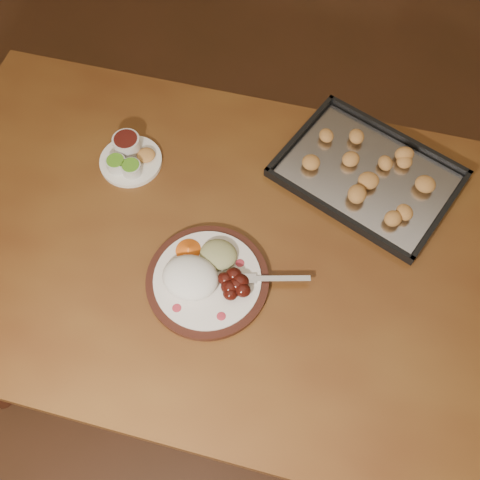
% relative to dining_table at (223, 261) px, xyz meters
% --- Properties ---
extents(ground, '(4.00, 4.00, 0.00)m').
position_rel_dining_table_xyz_m(ground, '(-0.09, 0.27, -0.65)').
color(ground, '#522D1C').
rests_on(ground, ground).
extents(dining_table, '(1.57, 1.02, 0.75)m').
position_rel_dining_table_xyz_m(dining_table, '(0.00, 0.00, 0.00)').
color(dining_table, brown).
rests_on(dining_table, ground).
extents(dinner_plate, '(0.35, 0.27, 0.06)m').
position_rel_dining_table_xyz_m(dinner_plate, '(-0.00, -0.10, 0.12)').
color(dinner_plate, black).
rests_on(dinner_plate, dining_table).
extents(condiment_saucer, '(0.15, 0.15, 0.05)m').
position_rel_dining_table_xyz_m(condiment_saucer, '(-0.30, 0.14, 0.12)').
color(condiment_saucer, white).
rests_on(condiment_saucer, dining_table).
extents(baking_tray, '(0.48, 0.41, 0.04)m').
position_rel_dining_table_xyz_m(baking_tray, '(0.27, 0.29, 0.11)').
color(baking_tray, black).
rests_on(baking_tray, dining_table).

